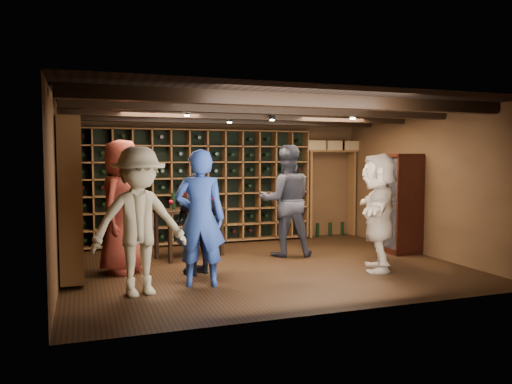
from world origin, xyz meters
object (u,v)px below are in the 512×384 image
object	(u,v)px
man_grey_suit	(286,201)
guest_red_floral	(122,207)
guest_woman_black	(198,223)
guest_beige	(378,212)
tasting_table	(189,214)
guest_khaki	(139,221)
man_blue_shirt	(200,218)
display_cabinet	(402,206)

from	to	relation	value
man_grey_suit	guest_red_floral	distance (m)	2.82
guest_woman_black	guest_beige	distance (m)	2.72
guest_beige	guest_woman_black	bearing A→B (deg)	-73.88
guest_woman_black	tasting_table	xyz separation A→B (m)	(0.13, 1.28, -0.00)
man_grey_suit	guest_khaki	world-z (taller)	man_grey_suit
guest_beige	guest_khaki	bearing A→B (deg)	-56.86
tasting_table	man_blue_shirt	bearing A→B (deg)	-117.64
guest_khaki	guest_beige	world-z (taller)	guest_khaki
guest_beige	tasting_table	size ratio (longest dim) A/B	1.44
display_cabinet	guest_beige	bearing A→B (deg)	-138.45
guest_beige	tasting_table	bearing A→B (deg)	-97.65
guest_woman_black	tasting_table	distance (m)	1.29
man_grey_suit	guest_khaki	xyz separation A→B (m)	(-2.68, -1.70, -0.04)
tasting_table	display_cabinet	bearing A→B (deg)	-33.77
guest_khaki	guest_red_floral	bearing A→B (deg)	83.98
man_blue_shirt	tasting_table	distance (m)	1.97
display_cabinet	guest_woman_black	size ratio (longest dim) A/B	1.17
tasting_table	guest_woman_black	bearing A→B (deg)	-115.81
tasting_table	guest_beige	bearing A→B (deg)	-57.40
guest_khaki	tasting_table	distance (m)	2.39
man_grey_suit	guest_beige	world-z (taller)	man_grey_suit
man_grey_suit	guest_beige	bearing A→B (deg)	133.51
display_cabinet	guest_woman_black	bearing A→B (deg)	-174.08
man_grey_suit	display_cabinet	bearing A→B (deg)	179.71
guest_woman_black	tasting_table	size ratio (longest dim) A/B	1.21
display_cabinet	guest_beige	distance (m)	1.54
man_blue_shirt	tasting_table	xyz separation A→B (m)	(0.25, 1.95, -0.17)
guest_red_floral	display_cabinet	bearing A→B (deg)	-61.03
guest_red_floral	guest_beige	size ratio (longest dim) A/B	1.11
guest_woman_black	man_grey_suit	bearing A→B (deg)	176.42
display_cabinet	tasting_table	size ratio (longest dim) A/B	1.41
man_grey_suit	guest_beige	xyz separation A→B (m)	(0.90, -1.48, -0.07)
man_grey_suit	guest_woman_black	xyz separation A→B (m)	(-1.74, -0.85, -0.21)
display_cabinet	guest_beige	size ratio (longest dim) A/B	0.98
man_blue_shirt	guest_khaki	xyz separation A→B (m)	(-0.81, -0.19, 0.01)
display_cabinet	guest_beige	xyz separation A→B (m)	(-1.16, -1.02, 0.04)
man_blue_shirt	guest_beige	distance (m)	2.77
man_blue_shirt	guest_khaki	size ratio (longest dim) A/B	0.99
display_cabinet	guest_khaki	distance (m)	4.90
display_cabinet	guest_khaki	world-z (taller)	guest_khaki
man_grey_suit	guest_beige	distance (m)	1.73
man_blue_shirt	tasting_table	size ratio (longest dim) A/B	1.47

